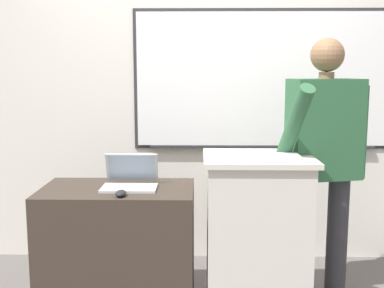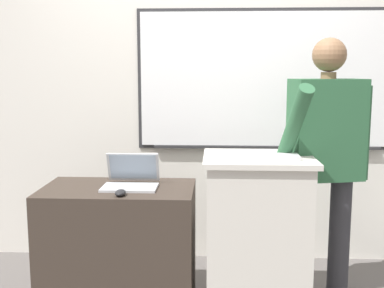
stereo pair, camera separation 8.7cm
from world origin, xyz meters
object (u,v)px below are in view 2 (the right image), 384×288
laptop (131,178)px  computer_mouse_by_laptop (120,193)px  lectern_podium (257,237)px  person_presenter (325,155)px  wireless_keyboard (264,157)px  side_desk (119,248)px

laptop → computer_mouse_by_laptop: (-0.02, -0.23, -0.04)m
lectern_podium → laptop: lectern_podium is taller
person_presenter → lectern_podium: bearing=-171.5°
lectern_podium → wireless_keyboard: 0.50m
lectern_podium → computer_mouse_by_laptop: bearing=-170.0°
lectern_podium → laptop: size_ratio=2.98×
side_desk → person_presenter: size_ratio=0.55×
wireless_keyboard → laptop: bearing=168.8°
lectern_podium → wireless_keyboard: (0.03, -0.07, 0.49)m
lectern_podium → side_desk: bearing=176.3°
side_desk → person_presenter: person_presenter is taller
lectern_podium → computer_mouse_by_laptop: 0.84m
person_presenter → computer_mouse_by_laptop: bearing=-178.2°
laptop → computer_mouse_by_laptop: size_ratio=3.26×
laptop → wireless_keyboard: 0.81m
computer_mouse_by_laptop → side_desk: bearing=105.6°
side_desk → computer_mouse_by_laptop: bearing=-74.4°
side_desk → laptop: size_ratio=2.80×
person_presenter → laptop: person_presenter is taller
side_desk → wireless_keyboard: bearing=-8.0°
wireless_keyboard → computer_mouse_by_laptop: bearing=-174.9°
computer_mouse_by_laptop → laptop: bearing=84.2°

